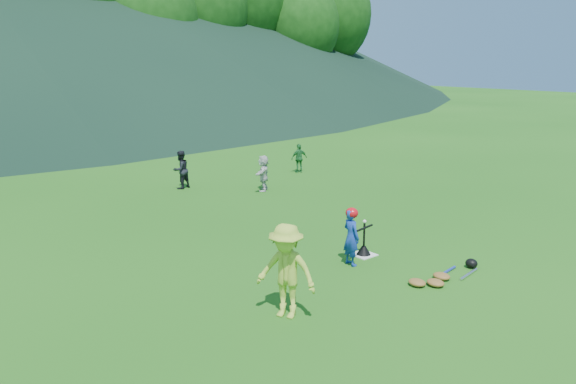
% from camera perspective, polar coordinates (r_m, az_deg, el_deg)
% --- Properties ---
extents(ground, '(120.00, 120.00, 0.00)m').
position_cam_1_polar(ground, '(11.97, 7.67, -6.37)').
color(ground, '#1B5413').
rests_on(ground, ground).
extents(home_plate, '(0.45, 0.45, 0.02)m').
position_cam_1_polar(home_plate, '(11.97, 7.68, -6.32)').
color(home_plate, silver).
rests_on(home_plate, ground).
extents(baseball, '(0.08, 0.08, 0.08)m').
position_cam_1_polar(baseball, '(11.75, 7.79, -2.98)').
color(baseball, white).
rests_on(baseball, batting_tee).
extents(batter_child, '(0.33, 0.46, 1.15)m').
position_cam_1_polar(batter_child, '(11.23, 6.44, -4.58)').
color(batter_child, '#16359D').
rests_on(batter_child, ground).
extents(adult_coach, '(0.96, 1.15, 1.54)m').
position_cam_1_polar(adult_coach, '(8.93, -0.18, -8.04)').
color(adult_coach, '#A3C239').
rests_on(adult_coach, ground).
extents(fielder_b, '(0.68, 0.59, 1.21)m').
position_cam_1_polar(fielder_b, '(17.96, -10.84, 2.24)').
color(fielder_b, black).
rests_on(fielder_b, ground).
extents(fielder_c, '(0.65, 0.39, 1.04)m').
position_cam_1_polar(fielder_c, '(20.15, 1.14, 3.45)').
color(fielder_c, '#216E32').
rests_on(fielder_c, ground).
extents(fielder_d, '(0.98, 0.94, 1.11)m').
position_cam_1_polar(fielder_d, '(17.38, -2.50, 1.93)').
color(fielder_d, silver).
rests_on(fielder_d, ground).
extents(batting_tee, '(0.30, 0.30, 0.68)m').
position_cam_1_polar(batting_tee, '(11.93, 7.69, -5.78)').
color(batting_tee, black).
rests_on(batting_tee, home_plate).
extents(batter_gear, '(0.73, 0.26, 0.52)m').
position_cam_1_polar(batter_gear, '(11.11, 6.60, -2.26)').
color(batter_gear, red).
rests_on(batter_gear, ground).
extents(equipment_pile, '(1.80, 0.57, 0.19)m').
position_cam_1_polar(equipment_pile, '(10.99, 15.40, -8.24)').
color(equipment_pile, olive).
rests_on(equipment_pile, ground).
extents(outfield_fence, '(70.07, 0.08, 1.33)m').
position_cam_1_polar(outfield_fence, '(36.71, -26.41, 6.92)').
color(outfield_fence, gray).
rests_on(outfield_fence, ground).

